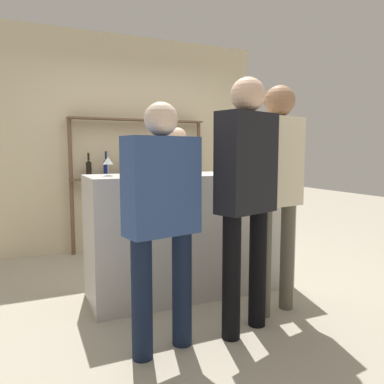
{
  "coord_description": "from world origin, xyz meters",
  "views": [
    {
      "loc": [
        -1.36,
        -3.08,
        1.29
      ],
      "look_at": [
        0.0,
        0.0,
        0.93
      ],
      "focal_mm": 35.0,
      "sensor_mm": 36.0,
      "label": 1
    }
  ],
  "objects_px": {
    "counter_bottle_2": "(187,161)",
    "wine_glass": "(108,161)",
    "customer_right": "(278,179)",
    "ice_bucket": "(135,161)",
    "cork_jar": "(255,163)",
    "server_behind_counter": "(178,184)",
    "customer_left": "(162,211)",
    "counter_bottle_1": "(261,158)",
    "counter_bottle_0": "(158,158)",
    "customer_center": "(246,185)"
  },
  "relations": [
    {
      "from": "server_behind_counter",
      "to": "customer_center",
      "type": "bearing_deg",
      "value": -1.9
    },
    {
      "from": "counter_bottle_2",
      "to": "customer_left",
      "type": "height_order",
      "value": "customer_left"
    },
    {
      "from": "counter_bottle_1",
      "to": "customer_left",
      "type": "relative_size",
      "value": 0.23
    },
    {
      "from": "counter_bottle_0",
      "to": "cork_jar",
      "type": "height_order",
      "value": "counter_bottle_0"
    },
    {
      "from": "cork_jar",
      "to": "customer_left",
      "type": "xyz_separation_m",
      "value": [
        -1.39,
        -1.07,
        -0.25
      ]
    },
    {
      "from": "counter_bottle_2",
      "to": "customer_center",
      "type": "distance_m",
      "value": 0.87
    },
    {
      "from": "counter_bottle_2",
      "to": "server_behind_counter",
      "type": "relative_size",
      "value": 0.2
    },
    {
      "from": "server_behind_counter",
      "to": "customer_right",
      "type": "bearing_deg",
      "value": 11.61
    },
    {
      "from": "counter_bottle_2",
      "to": "customer_right",
      "type": "height_order",
      "value": "customer_right"
    },
    {
      "from": "customer_left",
      "to": "server_behind_counter",
      "type": "bearing_deg",
      "value": -36.58
    },
    {
      "from": "counter_bottle_1",
      "to": "wine_glass",
      "type": "distance_m",
      "value": 1.43
    },
    {
      "from": "cork_jar",
      "to": "customer_center",
      "type": "height_order",
      "value": "customer_center"
    },
    {
      "from": "customer_left",
      "to": "counter_bottle_1",
      "type": "bearing_deg",
      "value": -70.05
    },
    {
      "from": "counter_bottle_2",
      "to": "server_behind_counter",
      "type": "bearing_deg",
      "value": 72.97
    },
    {
      "from": "ice_bucket",
      "to": "cork_jar",
      "type": "bearing_deg",
      "value": 5.34
    },
    {
      "from": "wine_glass",
      "to": "customer_center",
      "type": "height_order",
      "value": "customer_center"
    },
    {
      "from": "cork_jar",
      "to": "customer_left",
      "type": "relative_size",
      "value": 0.1
    },
    {
      "from": "wine_glass",
      "to": "ice_bucket",
      "type": "bearing_deg",
      "value": 9.5
    },
    {
      "from": "counter_bottle_0",
      "to": "counter_bottle_2",
      "type": "xyz_separation_m",
      "value": [
        0.23,
        -0.11,
        -0.02
      ]
    },
    {
      "from": "customer_right",
      "to": "cork_jar",
      "type": "bearing_deg",
      "value": -32.0
    },
    {
      "from": "cork_jar",
      "to": "server_behind_counter",
      "type": "xyz_separation_m",
      "value": [
        -0.56,
        0.75,
        -0.25
      ]
    },
    {
      "from": "counter_bottle_2",
      "to": "cork_jar",
      "type": "height_order",
      "value": "counter_bottle_2"
    },
    {
      "from": "counter_bottle_2",
      "to": "customer_center",
      "type": "height_order",
      "value": "customer_center"
    },
    {
      "from": "wine_glass",
      "to": "customer_right",
      "type": "height_order",
      "value": "customer_right"
    },
    {
      "from": "customer_right",
      "to": "ice_bucket",
      "type": "bearing_deg",
      "value": 42.22
    },
    {
      "from": "wine_glass",
      "to": "customer_right",
      "type": "xyz_separation_m",
      "value": [
        1.18,
        -0.71,
        -0.13
      ]
    },
    {
      "from": "wine_glass",
      "to": "server_behind_counter",
      "type": "distance_m",
      "value": 1.37
    },
    {
      "from": "cork_jar",
      "to": "server_behind_counter",
      "type": "height_order",
      "value": "server_behind_counter"
    },
    {
      "from": "counter_bottle_1",
      "to": "wine_glass",
      "type": "bearing_deg",
      "value": 175.65
    },
    {
      "from": "counter_bottle_1",
      "to": "counter_bottle_2",
      "type": "height_order",
      "value": "counter_bottle_1"
    },
    {
      "from": "cork_jar",
      "to": "customer_right",
      "type": "height_order",
      "value": "customer_right"
    },
    {
      "from": "counter_bottle_0",
      "to": "customer_center",
      "type": "distance_m",
      "value": 1.03
    },
    {
      "from": "cork_jar",
      "to": "customer_center",
      "type": "relative_size",
      "value": 0.09
    },
    {
      "from": "customer_center",
      "to": "cork_jar",
      "type": "bearing_deg",
      "value": -54.75
    },
    {
      "from": "counter_bottle_0",
      "to": "cork_jar",
      "type": "relative_size",
      "value": 2.2
    },
    {
      "from": "counter_bottle_2",
      "to": "counter_bottle_1",
      "type": "bearing_deg",
      "value": -5.53
    },
    {
      "from": "counter_bottle_0",
      "to": "server_behind_counter",
      "type": "relative_size",
      "value": 0.23
    },
    {
      "from": "counter_bottle_2",
      "to": "wine_glass",
      "type": "bearing_deg",
      "value": 176.93
    },
    {
      "from": "ice_bucket",
      "to": "server_behind_counter",
      "type": "bearing_deg",
      "value": 49.53
    },
    {
      "from": "cork_jar",
      "to": "customer_center",
      "type": "xyz_separation_m",
      "value": [
        -0.77,
        -1.05,
        -0.12
      ]
    },
    {
      "from": "ice_bucket",
      "to": "customer_left",
      "type": "relative_size",
      "value": 0.15
    },
    {
      "from": "server_behind_counter",
      "to": "wine_glass",
      "type": "bearing_deg",
      "value": -42.58
    },
    {
      "from": "ice_bucket",
      "to": "customer_left",
      "type": "distance_m",
      "value": 0.99
    },
    {
      "from": "counter_bottle_2",
      "to": "customer_center",
      "type": "xyz_separation_m",
      "value": [
        0.09,
        -0.86,
        -0.15
      ]
    },
    {
      "from": "ice_bucket",
      "to": "customer_left",
      "type": "bearing_deg",
      "value": -95.3
    },
    {
      "from": "customer_center",
      "to": "server_behind_counter",
      "type": "bearing_deg",
      "value": -25.22
    },
    {
      "from": "counter_bottle_1",
      "to": "wine_glass",
      "type": "xyz_separation_m",
      "value": [
        -1.43,
        0.11,
        -0.02
      ]
    },
    {
      "from": "ice_bucket",
      "to": "cork_jar",
      "type": "relative_size",
      "value": 1.4
    },
    {
      "from": "counter_bottle_0",
      "to": "server_behind_counter",
      "type": "bearing_deg",
      "value": 57.94
    },
    {
      "from": "wine_glass",
      "to": "ice_bucket",
      "type": "height_order",
      "value": "ice_bucket"
    }
  ]
}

